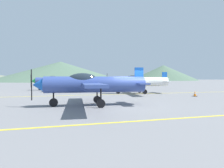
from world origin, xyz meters
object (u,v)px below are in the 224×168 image
airplane_far (57,81)px  car_sedan (107,84)px  traffic_cone_front (195,94)px  airplane_near (92,84)px  airplane_mid (138,81)px

airplane_far → car_sedan: bearing=6.7°
traffic_cone_front → airplane_near: bearing=-162.7°
car_sedan → traffic_cone_front: size_ratio=7.45×
airplane_mid → car_sedan: airplane_mid is taller
airplane_near → car_sedan: bearing=73.4°
airplane_far → car_sedan: (8.58, 1.00, -0.69)m
airplane_near → car_sedan: size_ratio=2.07×
car_sedan → airplane_far: bearing=-173.3°
airplane_mid → traffic_cone_front: (4.32, -5.06, -1.25)m
airplane_near → car_sedan: (5.69, 19.13, -0.69)m
car_sedan → airplane_near: bearing=-106.6°
traffic_cone_front → airplane_far: bearing=134.9°
airplane_far → traffic_cone_front: airplane_far is taller
airplane_mid → airplane_far: (-10.15, 9.46, 0.00)m
airplane_near → airplane_mid: bearing=50.0°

